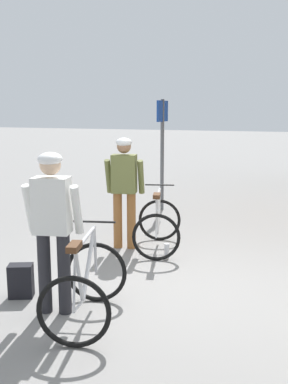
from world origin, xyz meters
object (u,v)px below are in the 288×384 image
object	(u,v)px
bicycle_far_white	(158,225)
cyclist_far_in_olive	(124,183)
water_bottle_near_the_bikes	(167,250)
platform_sign_post	(162,136)
bicycle_near_silver	(86,286)
cyclist_near_in_white	(52,219)
backpack_on_platform	(21,281)

from	to	relation	value
bicycle_far_white	cyclist_far_in_olive	bearing A→B (deg)	-174.15
bicycle_far_white	water_bottle_near_the_bikes	xyz separation A→B (m)	(0.23, -0.28, -0.30)
platform_sign_post	bicycle_near_silver	bearing A→B (deg)	-81.29
bicycle_near_silver	platform_sign_post	bearing A→B (deg)	98.71
cyclist_near_in_white	platform_sign_post	world-z (taller)	platform_sign_post
cyclist_far_in_olive	bicycle_far_white	size ratio (longest dim) A/B	1.45
cyclist_near_in_white	water_bottle_near_the_bikes	xyz separation A→B (m)	(0.63, 2.17, -0.95)
water_bottle_near_the_bikes	platform_sign_post	size ratio (longest dim) A/B	0.09
backpack_on_platform	platform_sign_post	bearing A→B (deg)	64.82
water_bottle_near_the_bikes	platform_sign_post	bearing A→B (deg)	108.40
bicycle_far_white	backpack_on_platform	world-z (taller)	bicycle_far_white
bicycle_near_silver	bicycle_far_white	distance (m)	2.56
bicycle_near_silver	platform_sign_post	world-z (taller)	platform_sign_post
water_bottle_near_the_bikes	backpack_on_platform	bearing A→B (deg)	-121.99
backpack_on_platform	bicycle_far_white	bearing A→B (deg)	43.23
cyclist_near_in_white	platform_sign_post	xyz separation A→B (m)	(-0.39, 5.23, 0.57)
bicycle_near_silver	platform_sign_post	size ratio (longest dim) A/B	0.50
bicycle_far_white	platform_sign_post	world-z (taller)	platform_sign_post
backpack_on_platform	platform_sign_post	size ratio (longest dim) A/B	0.17
cyclist_far_in_olive	cyclist_near_in_white	bearing A→B (deg)	-86.63
backpack_on_platform	platform_sign_post	xyz separation A→B (m)	(0.20, 5.02, 1.42)
cyclist_near_in_white	cyclist_far_in_olive	world-z (taller)	same
cyclist_far_in_olive	water_bottle_near_the_bikes	distance (m)	1.24
bicycle_near_silver	bicycle_far_white	size ratio (longest dim) A/B	0.99
cyclist_near_in_white	bicycle_near_silver	xyz separation A→B (m)	(0.43, -0.11, -0.65)
cyclist_far_in_olive	backpack_on_platform	bearing A→B (deg)	-101.63
cyclist_near_in_white	water_bottle_near_the_bikes	bearing A→B (deg)	73.79
bicycle_near_silver	backpack_on_platform	size ratio (longest dim) A/B	3.02
cyclist_far_in_olive	bicycle_near_silver	distance (m)	2.65
bicycle_near_silver	cyclist_far_in_olive	bearing A→B (deg)	102.83
cyclist_near_in_white	bicycle_near_silver	bearing A→B (deg)	-13.83
bicycle_far_white	bicycle_near_silver	bearing A→B (deg)	-89.36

